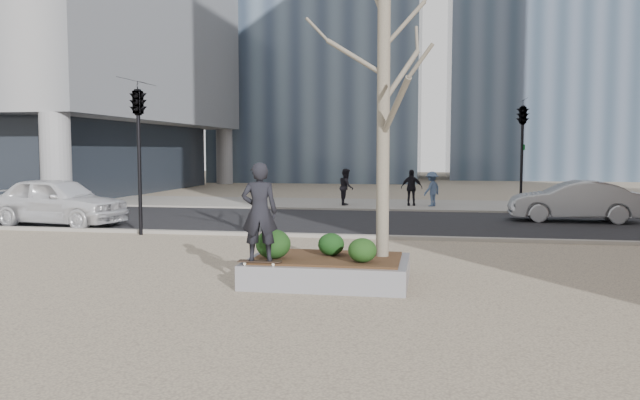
% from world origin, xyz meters
% --- Properties ---
extents(ground, '(120.00, 120.00, 0.00)m').
position_xyz_m(ground, '(0.00, 0.00, 0.00)').
color(ground, tan).
rests_on(ground, ground).
extents(street, '(60.00, 8.00, 0.02)m').
position_xyz_m(street, '(0.00, 10.00, 0.01)').
color(street, black).
rests_on(street, ground).
extents(far_sidewalk, '(60.00, 6.00, 0.02)m').
position_xyz_m(far_sidewalk, '(0.00, 17.00, 0.01)').
color(far_sidewalk, gray).
rests_on(far_sidewalk, ground).
extents(planter, '(3.00, 2.00, 0.45)m').
position_xyz_m(planter, '(1.00, 0.00, 0.23)').
color(planter, gray).
rests_on(planter, ground).
extents(planter_mulch, '(2.70, 1.70, 0.04)m').
position_xyz_m(planter_mulch, '(1.00, 0.00, 0.47)').
color(planter_mulch, '#382314').
rests_on(planter_mulch, planter).
extents(sycamore_tree, '(2.80, 2.80, 6.60)m').
position_xyz_m(sycamore_tree, '(2.00, 0.30, 3.79)').
color(sycamore_tree, gray).
rests_on(sycamore_tree, planter_mulch).
extents(shrub_left, '(0.65, 0.65, 0.55)m').
position_xyz_m(shrub_left, '(0.04, -0.36, 0.76)').
color(shrub_left, '#113713').
rests_on(shrub_left, planter_mulch).
extents(shrub_middle, '(0.50, 0.50, 0.43)m').
position_xyz_m(shrub_middle, '(1.03, 0.19, 0.70)').
color(shrub_middle, '#123511').
rests_on(shrub_middle, planter_mulch).
extents(shrub_right, '(0.52, 0.52, 0.44)m').
position_xyz_m(shrub_right, '(1.70, -0.45, 0.71)').
color(shrub_right, '#153511').
rests_on(shrub_right, planter_mulch).
extents(skateboard, '(0.79, 0.23, 0.08)m').
position_xyz_m(skateboard, '(-0.10, -0.79, 0.49)').
color(skateboard, black).
rests_on(skateboard, planter).
extents(skateboarder, '(0.70, 0.53, 1.76)m').
position_xyz_m(skateboarder, '(-0.10, -0.79, 1.40)').
color(skateboarder, black).
rests_on(skateboarder, skateboard).
extents(police_car, '(4.94, 2.62, 1.60)m').
position_xyz_m(police_car, '(-9.16, 7.15, 0.82)').
color(police_car, white).
rests_on(police_car, street).
extents(car_silver, '(4.35, 1.63, 1.42)m').
position_xyz_m(car_silver, '(7.81, 11.31, 0.73)').
color(car_silver, gray).
rests_on(car_silver, street).
extents(pedestrian_a, '(0.73, 0.88, 1.64)m').
position_xyz_m(pedestrian_a, '(-0.82, 16.30, 0.84)').
color(pedestrian_a, black).
rests_on(pedestrian_a, far_sidewalk).
extents(pedestrian_b, '(1.04, 1.13, 1.53)m').
position_xyz_m(pedestrian_b, '(2.98, 16.34, 0.79)').
color(pedestrian_b, '#435879').
rests_on(pedestrian_b, far_sidewalk).
extents(pedestrian_c, '(0.95, 0.43, 1.60)m').
position_xyz_m(pedestrian_c, '(2.09, 16.44, 0.83)').
color(pedestrian_c, black).
rests_on(pedestrian_c, far_sidewalk).
extents(traffic_light_near, '(0.60, 2.48, 4.50)m').
position_xyz_m(traffic_light_near, '(-5.50, 5.60, 2.25)').
color(traffic_light_near, black).
rests_on(traffic_light_near, ground).
extents(traffic_light_far, '(0.60, 2.48, 4.50)m').
position_xyz_m(traffic_light_far, '(6.50, 14.60, 2.25)').
color(traffic_light_far, black).
rests_on(traffic_light_far, ground).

